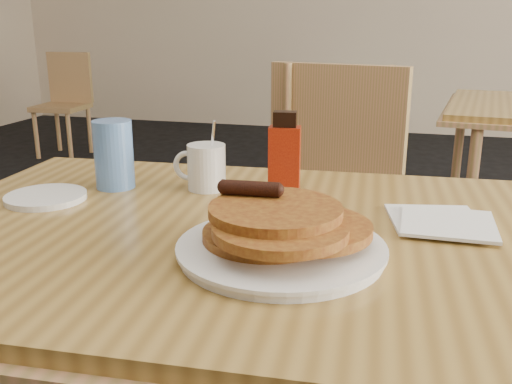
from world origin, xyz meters
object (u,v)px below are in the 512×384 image
Objects in this scene: pancake_plate at (281,237)px; coffee_mug at (205,166)px; syrup_bottle at (284,156)px; blue_tumbler at (114,154)px; chair_wall_extra at (66,95)px; chair_main_far at (329,197)px; main_table at (254,250)px.

coffee_mug is (-0.23, 0.31, 0.02)m from pancake_plate.
syrup_bottle reaches higher than coffee_mug.
pancake_plate is at bearing -32.36° from blue_tumbler.
syrup_bottle reaches higher than chair_wall_extra.
chair_main_far is 6.70× the size of blue_tumbler.
coffee_mug is 0.89× the size of syrup_bottle.
chair_wall_extra is 4.93× the size of syrup_bottle.
main_table is at bearing -79.12° from chair_main_far.
syrup_bottle is at bearing 101.57° from pancake_plate.
blue_tumbler is at bearing -109.47° from chair_main_far.
syrup_bottle is at bearing 8.94° from blue_tumbler.
chair_wall_extra is 3.97m from syrup_bottle.
main_table is 0.28m from coffee_mug.
main_table is at bearing -98.52° from syrup_bottle.
blue_tumbler is (2.15, -3.11, 0.33)m from chair_wall_extra.
chair_main_far is 0.60m from syrup_bottle.
chair_main_far reaches higher than syrup_bottle.
chair_main_far is 5.71× the size of syrup_bottle.
coffee_mug is 1.05× the size of blue_tumbler.
chair_main_far reaches higher than blue_tumbler.
chair_main_far reaches higher than pancake_plate.
blue_tumbler is (-0.42, 0.27, 0.04)m from pancake_plate.
coffee_mug is at bearing 178.74° from syrup_bottle.
blue_tumbler is (-0.35, 0.17, 0.11)m from main_table.
chair_wall_extra reaches higher than main_table.
main_table is at bearing -60.75° from coffee_mug.
syrup_bottle is at bearing 88.97° from main_table.
syrup_bottle is 0.36m from blue_tumbler.
chair_wall_extra is at bearing 127.35° from pancake_plate.
main_table is 0.14m from pancake_plate.
syrup_bottle reaches higher than main_table.
chair_main_far is 3.02× the size of pancake_plate.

